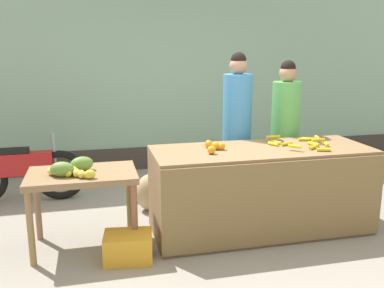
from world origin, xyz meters
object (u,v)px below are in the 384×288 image
at_px(produce_crate, 128,247).
at_px(parked_motorcycle, 20,172).
at_px(vendor_woman_blue_shirt, 237,132).
at_px(produce_sack, 151,192).
at_px(vendor_woman_green_shirt, 285,134).

bearing_deg(produce_crate, parked_motorcycle, 122.75).
height_order(vendor_woman_blue_shirt, produce_crate, vendor_woman_blue_shirt).
xyz_separation_m(vendor_woman_blue_shirt, produce_sack, (-1.03, 0.13, -0.72)).
bearing_deg(produce_crate, vendor_woman_green_shirt, 26.86).
distance_m(vendor_woman_green_shirt, produce_sack, 1.78).
xyz_separation_m(parked_motorcycle, produce_sack, (1.55, -0.65, -0.18)).
relative_size(vendor_woman_green_shirt, produce_sack, 3.96).
distance_m(produce_crate, produce_sack, 1.25).
xyz_separation_m(vendor_woman_green_shirt, produce_crate, (-2.01, -1.02, -0.77)).
bearing_deg(produce_crate, produce_sack, 72.41).
bearing_deg(vendor_woman_green_shirt, vendor_woman_blue_shirt, 177.05).
bearing_deg(produce_sack, vendor_woman_blue_shirt, -7.44).
relative_size(vendor_woman_green_shirt, produce_crate, 4.05).
height_order(parked_motorcycle, produce_sack, parked_motorcycle).
relative_size(vendor_woman_green_shirt, parked_motorcycle, 1.11).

